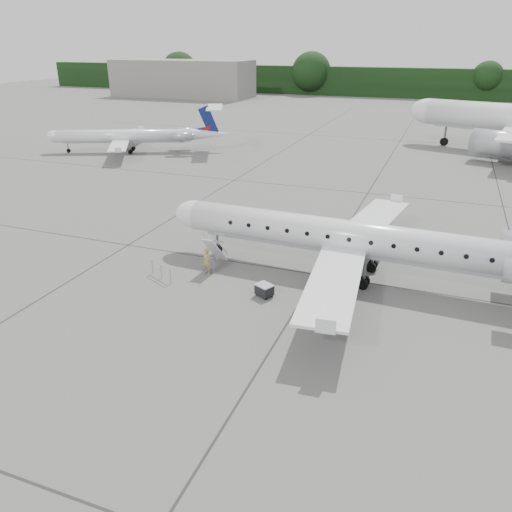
% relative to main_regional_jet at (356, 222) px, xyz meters
% --- Properties ---
extents(ground, '(320.00, 320.00, 0.00)m').
position_rel_main_regional_jet_xyz_m(ground, '(1.56, -7.58, -3.91)').
color(ground, '#5B5B59').
rests_on(ground, ground).
extents(treeline, '(260.00, 4.00, 8.00)m').
position_rel_main_regional_jet_xyz_m(treeline, '(1.56, 122.42, 0.09)').
color(treeline, black).
rests_on(treeline, ground).
extents(terminal_building, '(40.00, 14.00, 10.00)m').
position_rel_main_regional_jet_xyz_m(terminal_building, '(-68.44, 102.42, 1.09)').
color(terminal_building, slate).
rests_on(terminal_building, ground).
extents(main_regional_jet, '(31.29, 23.07, 7.82)m').
position_rel_main_regional_jet_xyz_m(main_regional_jet, '(0.00, 0.00, 0.00)').
color(main_regional_jet, silver).
rests_on(main_regional_jet, ground).
extents(airstair, '(0.93, 2.26, 2.45)m').
position_rel_main_regional_jet_xyz_m(airstair, '(-9.37, -1.91, -2.68)').
color(airstair, silver).
rests_on(airstair, ground).
extents(passenger, '(0.75, 0.58, 1.85)m').
position_rel_main_regional_jet_xyz_m(passenger, '(-9.42, -3.17, -2.98)').
color(passenger, '#948151').
rests_on(passenger, ground).
extents(safety_railing, '(2.01, 1.04, 1.00)m').
position_rel_main_regional_jet_xyz_m(safety_railing, '(-11.98, -4.93, -3.41)').
color(safety_railing, '#979AA0').
rests_on(safety_railing, ground).
extents(baggage_cart, '(1.25, 1.17, 0.86)m').
position_rel_main_regional_jet_xyz_m(baggage_cart, '(-4.60, -4.88, -3.48)').
color(baggage_cart, black).
rests_on(baggage_cart, ground).
extents(bg_regional_left, '(29.35, 25.83, 6.39)m').
position_rel_main_regional_jet_xyz_m(bg_regional_left, '(-38.53, 29.86, -0.71)').
color(bg_regional_left, silver).
rests_on(bg_regional_left, ground).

